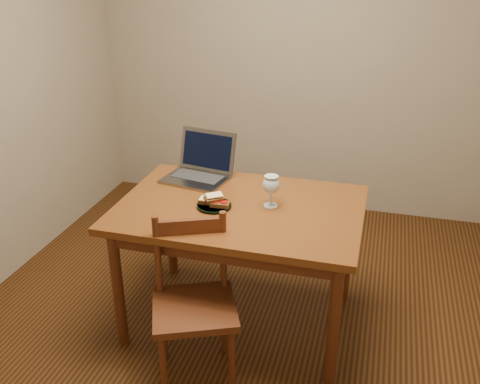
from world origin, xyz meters
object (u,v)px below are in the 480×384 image
(plate, at_px, (214,206))
(laptop, at_px, (201,166))
(milk_glass, at_px, (271,191))
(table, at_px, (240,220))
(chair, at_px, (194,297))

(plate, relative_size, laptop, 0.45)
(milk_glass, height_order, laptop, laptop)
(table, relative_size, laptop, 3.15)
(plate, bearing_deg, table, 23.12)
(table, relative_size, plate, 6.98)
(milk_glass, bearing_deg, plate, -162.34)
(laptop, bearing_deg, table, -34.75)
(table, xyz_separation_m, laptop, (-0.33, 0.33, 0.15))
(table, distance_m, milk_glass, 0.24)
(table, xyz_separation_m, plate, (-0.13, -0.05, 0.09))
(plate, xyz_separation_m, laptop, (-0.21, 0.38, 0.06))
(chair, xyz_separation_m, plate, (-0.03, 0.42, 0.29))
(milk_glass, distance_m, laptop, 0.57)
(plate, bearing_deg, chair, -86.33)
(chair, relative_size, laptop, 1.25)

